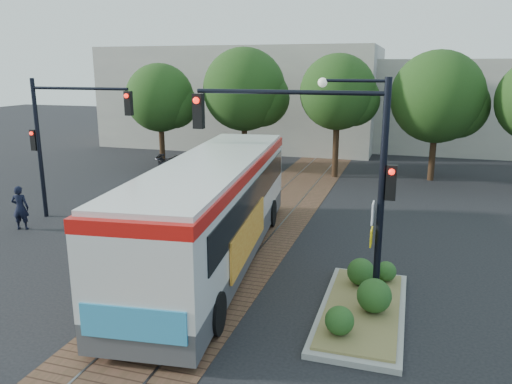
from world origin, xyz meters
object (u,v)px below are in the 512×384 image
(officer, at_px, (20,208))
(signal_pole_left, at_px, (60,130))
(city_bus, at_px, (214,205))
(signal_pole_main, at_px, (334,158))
(traffic_island, at_px, (364,301))
(parked_car, at_px, (193,165))

(officer, bearing_deg, signal_pole_left, -133.50)
(city_bus, xyz_separation_m, signal_pole_main, (4.27, -2.26, 2.20))
(city_bus, distance_m, signal_pole_main, 5.31)
(city_bus, distance_m, traffic_island, 5.96)
(traffic_island, bearing_deg, signal_pole_left, 159.64)
(city_bus, height_order, officer, city_bus)
(city_bus, height_order, traffic_island, city_bus)
(city_bus, bearing_deg, traffic_island, -30.84)
(signal_pole_left, height_order, parked_car, signal_pole_left)
(traffic_island, xyz_separation_m, officer, (-14.01, 3.10, 0.58))
(city_bus, height_order, signal_pole_main, signal_pole_main)
(city_bus, height_order, signal_pole_left, signal_pole_left)
(city_bus, relative_size, signal_pole_left, 2.23)
(city_bus, relative_size, traffic_island, 2.57)
(signal_pole_left, bearing_deg, officer, -114.69)
(city_bus, bearing_deg, signal_pole_main, -34.52)
(signal_pole_main, bearing_deg, officer, 166.99)
(traffic_island, height_order, signal_pole_left, signal_pole_left)
(parked_car, bearing_deg, officer, 151.31)
(city_bus, xyz_separation_m, signal_pole_left, (-7.96, 2.55, 1.90))
(officer, bearing_deg, parked_car, -120.06)
(city_bus, distance_m, parked_car, 14.12)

